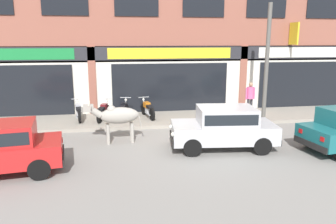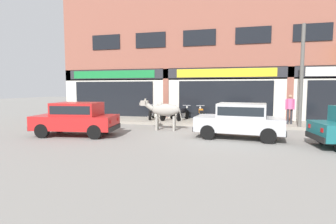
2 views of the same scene
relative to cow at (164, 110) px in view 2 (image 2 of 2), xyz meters
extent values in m
plane|color=gray|center=(2.74, -0.55, -1.01)|extent=(90.00, 90.00, 0.00)
cube|color=gray|center=(2.74, 3.09, -0.93)|extent=(19.00, 2.88, 0.15)
cube|color=#8E5142|center=(2.74, 4.80, 4.72)|extent=(23.00, 0.55, 6.17)
cube|color=silver|center=(2.74, 4.80, 0.69)|extent=(23.00, 0.55, 3.40)
cube|color=#28282D|center=(2.74, 4.49, 2.04)|extent=(22.08, 0.08, 0.64)
cube|color=black|center=(-4.92, 4.48, 0.34)|extent=(5.83, 0.10, 2.40)
cube|color=#197A38|center=(-4.92, 4.46, 2.04)|extent=(6.13, 0.05, 0.52)
cube|color=#8E5142|center=(-1.09, 4.51, 0.69)|extent=(0.36, 0.12, 3.40)
cube|color=black|center=(2.74, 4.48, 0.34)|extent=(5.83, 0.10, 2.40)
cube|color=yellow|center=(2.74, 4.46, 2.04)|extent=(6.13, 0.05, 0.52)
cube|color=#8E5142|center=(6.58, 4.51, 0.69)|extent=(0.36, 0.12, 3.40)
cube|color=black|center=(-5.40, 4.50, 4.28)|extent=(2.09, 0.06, 1.00)
cube|color=black|center=(-2.14, 4.50, 4.28)|extent=(2.09, 0.06, 1.00)
cube|color=black|center=(1.11, 4.50, 4.28)|extent=(2.09, 0.06, 1.00)
cube|color=black|center=(4.37, 4.50, 4.28)|extent=(2.09, 0.06, 1.00)
cube|color=black|center=(7.63, 4.50, 4.28)|extent=(2.09, 0.06, 1.00)
ellipsoid|color=#9E998E|center=(0.10, 0.01, 0.01)|extent=(1.43, 0.62, 0.60)
sphere|color=#9E998E|center=(-0.18, -0.01, 0.24)|extent=(0.32, 0.32, 0.32)
cylinder|color=#9E998E|center=(-0.32, -0.17, -0.65)|extent=(0.12, 0.12, 0.72)
cylinder|color=#9E998E|center=(-0.34, 0.12, -0.65)|extent=(0.12, 0.12, 0.72)
cylinder|color=#9E998E|center=(0.54, -0.11, -0.65)|extent=(0.12, 0.12, 0.72)
cylinder|color=#9E998E|center=(0.52, 0.18, -0.65)|extent=(0.12, 0.12, 0.72)
cylinder|color=#9E998E|center=(-0.72, -0.05, 0.16)|extent=(0.48, 0.27, 0.43)
cube|color=#9E998E|center=(-0.98, -0.07, 0.33)|extent=(0.37, 0.24, 0.26)
cube|color=slate|center=(-1.16, -0.08, 0.29)|extent=(0.15, 0.17, 0.14)
cone|color=beige|center=(-0.93, -0.16, 0.51)|extent=(0.12, 0.06, 0.19)
cone|color=beige|center=(-0.95, 0.03, 0.51)|extent=(0.12, 0.06, 0.19)
cube|color=#9E998E|center=(-0.89, -0.22, 0.39)|extent=(0.05, 0.14, 0.10)
cube|color=#9E998E|center=(-0.91, 0.10, 0.39)|extent=(0.05, 0.14, 0.10)
cylinder|color=#9E998E|center=(0.84, 0.06, -0.21)|extent=(0.17, 0.05, 0.60)
cylinder|color=black|center=(-4.40, -3.26, -0.71)|extent=(0.62, 0.26, 0.60)
cylinder|color=black|center=(-4.59, -1.83, -0.71)|extent=(0.62, 0.26, 0.60)
cylinder|color=black|center=(-2.12, -2.95, -0.71)|extent=(0.62, 0.26, 0.60)
cylinder|color=black|center=(-2.31, -1.52, -0.71)|extent=(0.62, 0.26, 0.60)
cube|color=red|center=(-3.35, -2.39, -0.41)|extent=(3.68, 2.05, 0.60)
cube|color=red|center=(-3.25, -2.38, 0.17)|extent=(2.08, 1.68, 0.56)
cube|color=black|center=(-3.25, -2.38, 0.17)|extent=(1.93, 1.68, 0.35)
cube|color=black|center=(-5.07, -2.62, -0.63)|extent=(0.32, 1.52, 0.20)
cube|color=black|center=(-1.64, -2.16, -0.63)|extent=(0.32, 1.52, 0.20)
sphere|color=silver|center=(-5.03, -3.10, -0.33)|extent=(0.14, 0.14, 0.14)
sphere|color=silver|center=(-5.16, -2.15, -0.33)|extent=(0.14, 0.14, 0.14)
cube|color=red|center=(-1.55, -2.65, -0.31)|extent=(0.05, 0.16, 0.14)
cube|color=red|center=(-1.68, -1.67, -0.31)|extent=(0.05, 0.16, 0.14)
cylinder|color=black|center=(2.37, -1.85, -0.71)|extent=(0.62, 0.24, 0.60)
cylinder|color=black|center=(2.52, -0.42, -0.71)|extent=(0.62, 0.24, 0.60)
cylinder|color=black|center=(4.66, -2.09, -0.71)|extent=(0.62, 0.24, 0.60)
cylinder|color=black|center=(4.81, -0.66, -0.71)|extent=(0.62, 0.24, 0.60)
cube|color=#B2B5BA|center=(3.59, -1.25, -0.41)|extent=(3.65, 1.95, 0.60)
cube|color=#B2B5BA|center=(3.69, -1.26, 0.17)|extent=(2.04, 1.63, 0.56)
cube|color=black|center=(3.69, -1.26, 0.17)|extent=(1.89, 1.63, 0.35)
cube|color=black|center=(1.87, -1.08, -0.63)|extent=(0.28, 1.52, 0.20)
cube|color=black|center=(5.31, -1.43, -0.63)|extent=(0.28, 1.52, 0.20)
sphere|color=silver|center=(1.79, -1.55, -0.33)|extent=(0.14, 0.14, 0.14)
sphere|color=silver|center=(1.89, -0.60, -0.33)|extent=(0.14, 0.14, 0.14)
cube|color=red|center=(5.29, -1.93, -0.31)|extent=(0.05, 0.16, 0.14)
cube|color=red|center=(5.39, -0.94, -0.31)|extent=(0.05, 0.16, 0.14)
cylinder|color=black|center=(6.66, -1.60, -0.71)|extent=(0.62, 0.26, 0.60)
cube|color=black|center=(6.18, -2.40, -0.63)|extent=(0.33, 1.52, 0.20)
cube|color=red|center=(6.09, -1.91, -0.31)|extent=(0.05, 0.16, 0.14)
cube|color=red|center=(6.23, -2.89, -0.31)|extent=(0.05, 0.16, 0.14)
cylinder|color=black|center=(-1.79, 3.86, -0.58)|extent=(0.19, 0.57, 0.56)
cylinder|color=black|center=(-1.59, 2.62, -0.58)|extent=(0.19, 0.57, 0.56)
cube|color=#B2B5BA|center=(-1.68, 3.22, -0.54)|extent=(0.25, 0.35, 0.24)
cube|color=#A8AAB2|center=(-1.71, 3.38, -0.28)|extent=(0.30, 0.43, 0.24)
cube|color=black|center=(-1.65, 2.98, -0.30)|extent=(0.30, 0.55, 0.12)
cylinder|color=#B2B5BA|center=(-1.78, 3.80, -0.28)|extent=(0.08, 0.27, 0.59)
cylinder|color=#B2B5BA|center=(-1.78, 3.84, 0.00)|extent=(0.52, 0.11, 0.03)
sphere|color=silver|center=(-1.79, 3.90, -0.12)|extent=(0.12, 0.12, 0.12)
cylinder|color=#B2B5BA|center=(-1.74, 2.85, -0.62)|extent=(0.13, 0.48, 0.06)
cylinder|color=black|center=(-0.43, 3.68, -0.58)|extent=(0.23, 0.57, 0.56)
cylinder|color=black|center=(-0.74, 2.46, -0.58)|extent=(0.23, 0.57, 0.56)
cube|color=#B2B5BA|center=(-0.59, 3.05, -0.54)|extent=(0.27, 0.36, 0.24)
cube|color=maroon|center=(-0.55, 3.21, -0.28)|extent=(0.33, 0.45, 0.24)
cube|color=black|center=(-0.65, 2.82, -0.30)|extent=(0.34, 0.56, 0.12)
cylinder|color=#B2B5BA|center=(-0.44, 3.62, -0.28)|extent=(0.10, 0.27, 0.59)
cylinder|color=#B2B5BA|center=(-0.44, 3.66, 0.00)|extent=(0.51, 0.16, 0.03)
sphere|color=silver|center=(-0.42, 3.72, -0.12)|extent=(0.12, 0.12, 0.12)
cylinder|color=#B2B5BA|center=(-0.78, 2.73, -0.62)|extent=(0.18, 0.48, 0.06)
cylinder|color=black|center=(0.46, 3.85, -0.58)|extent=(0.21, 0.57, 0.56)
cylinder|color=black|center=(0.22, 2.63, -0.58)|extent=(0.21, 0.57, 0.56)
cube|color=#B2B5BA|center=(0.34, 3.22, -0.54)|extent=(0.26, 0.35, 0.24)
cube|color=black|center=(0.37, 3.38, -0.28)|extent=(0.31, 0.44, 0.24)
cube|color=black|center=(0.29, 2.98, -0.30)|extent=(0.32, 0.55, 0.12)
cylinder|color=#B2B5BA|center=(0.45, 3.79, -0.28)|extent=(0.09, 0.27, 0.59)
cylinder|color=#B2B5BA|center=(0.46, 3.83, 0.00)|extent=(0.52, 0.13, 0.03)
sphere|color=silver|center=(0.47, 3.89, -0.12)|extent=(0.12, 0.12, 0.12)
cylinder|color=#B2B5BA|center=(0.16, 2.89, -0.62)|extent=(0.15, 0.48, 0.06)
cylinder|color=black|center=(1.32, 3.81, -0.58)|extent=(0.22, 0.57, 0.56)
cylinder|color=black|center=(1.58, 2.59, -0.58)|extent=(0.22, 0.57, 0.56)
cube|color=#B2B5BA|center=(1.45, 3.18, -0.54)|extent=(0.26, 0.35, 0.24)
cube|color=orange|center=(1.42, 3.34, -0.28)|extent=(0.32, 0.44, 0.24)
cube|color=black|center=(1.50, 2.95, -0.30)|extent=(0.32, 0.55, 0.12)
cylinder|color=#B2B5BA|center=(1.33, 3.75, -0.28)|extent=(0.10, 0.27, 0.59)
cylinder|color=#B2B5BA|center=(1.32, 3.79, 0.00)|extent=(0.52, 0.14, 0.03)
sphere|color=silver|center=(1.31, 3.85, -0.12)|extent=(0.12, 0.12, 0.12)
cylinder|color=#B2B5BA|center=(1.42, 2.81, -0.62)|extent=(0.16, 0.48, 0.06)
cylinder|color=#2D2D33|center=(6.19, 2.77, -0.45)|extent=(0.11, 0.11, 0.82)
cylinder|color=#2D2D33|center=(6.37, 2.80, -0.45)|extent=(0.11, 0.11, 0.82)
cylinder|color=#DB5B93|center=(6.28, 2.79, 0.24)|extent=(0.32, 0.32, 0.56)
cylinder|color=#DB5B93|center=(6.07, 2.75, 0.21)|extent=(0.08, 0.08, 0.56)
cylinder|color=#DB5B93|center=(6.49, 2.82, 0.21)|extent=(0.08, 0.08, 0.56)
sphere|color=tan|center=(6.28, 2.79, 0.64)|extent=(0.20, 0.20, 0.20)
cylinder|color=#595651|center=(6.60, 1.95, 1.69)|extent=(0.18, 0.18, 5.10)
camera|label=1|loc=(-0.04, -11.65, 2.69)|focal=35.00mm
camera|label=2|loc=(3.44, -12.44, 1.07)|focal=28.00mm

